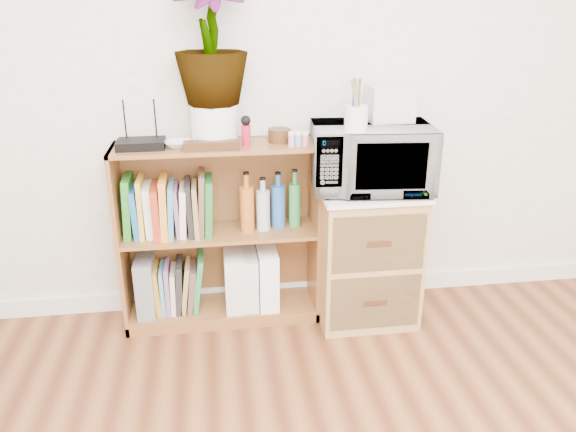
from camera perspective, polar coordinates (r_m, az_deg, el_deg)
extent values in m
cube|color=white|center=(3.23, -0.38, -7.55)|extent=(4.00, 0.02, 0.10)
cube|color=brown|center=(2.89, -6.91, -1.93)|extent=(1.00, 0.30, 0.95)
cube|color=#9E7542|center=(2.98, 7.83, -3.90)|extent=(0.50, 0.45, 0.70)
imported|color=silver|center=(2.79, 8.43, 5.89)|extent=(0.61, 0.44, 0.32)
cylinder|color=white|center=(2.61, 6.91, 9.82)|extent=(0.11, 0.11, 0.12)
cube|color=silver|center=(2.86, 10.30, 11.16)|extent=(0.21, 0.18, 0.17)
cube|color=black|center=(2.74, -14.69, 7.10)|extent=(0.22, 0.15, 0.04)
imported|color=silver|center=(2.71, -11.06, 7.19)|extent=(0.13, 0.13, 0.03)
cylinder|color=white|center=(2.74, -7.48, 9.23)|extent=(0.22, 0.22, 0.19)
imported|color=#2F722D|center=(2.69, -7.90, 17.47)|extent=(0.34, 0.34, 0.60)
cube|color=#351E0E|center=(2.64, -7.76, 7.11)|extent=(0.26, 0.06, 0.04)
cylinder|color=#B0152B|center=(2.70, -4.28, 8.17)|extent=(0.04, 0.04, 0.10)
cylinder|color=#3C2310|center=(2.76, -0.89, 8.20)|extent=(0.11, 0.11, 0.06)
cube|color=#D17484|center=(2.68, 1.04, 7.72)|extent=(0.12, 0.04, 0.06)
cube|color=slate|center=(3.03, -14.21, -6.71)|extent=(0.09, 0.24, 0.30)
cube|color=silver|center=(2.99, -5.51, -6.37)|extent=(0.10, 0.25, 0.31)
cube|color=silver|center=(3.00, -4.06, -6.42)|extent=(0.09, 0.23, 0.29)
cube|color=white|center=(3.00, -2.11, -6.10)|extent=(0.10, 0.25, 0.32)
cube|color=#278322|center=(2.86, -15.95, 0.86)|extent=(0.05, 0.20, 0.30)
cube|color=#1C5CAD|center=(2.86, -15.18, 0.39)|extent=(0.04, 0.20, 0.25)
cube|color=gold|center=(2.85, -14.64, 0.91)|extent=(0.02, 0.20, 0.30)
cube|color=white|center=(2.86, -13.94, 0.52)|extent=(0.04, 0.20, 0.25)
cube|color=#AC321D|center=(2.85, -13.16, 0.62)|extent=(0.04, 0.20, 0.26)
cube|color=orange|center=(2.84, -12.44, 1.03)|extent=(0.04, 0.20, 0.30)
cube|color=teal|center=(2.84, -11.75, 0.76)|extent=(0.04, 0.20, 0.27)
cube|color=#866191|center=(2.85, -11.19, 0.58)|extent=(0.03, 0.20, 0.24)
cube|color=#FFDBC6|center=(2.84, -10.59, 0.62)|extent=(0.04, 0.20, 0.25)
cube|color=black|center=(2.84, -9.94, 0.89)|extent=(0.04, 0.20, 0.27)
cube|color=olive|center=(2.84, -9.34, 0.82)|extent=(0.03, 0.20, 0.26)
cube|color=brown|center=(2.83, -8.78, 1.32)|extent=(0.04, 0.20, 0.31)
cube|color=#1D6D29|center=(2.83, -8.07, 1.08)|extent=(0.05, 0.20, 0.28)
cylinder|color=#B65F22|center=(2.83, -4.24, 1.49)|extent=(0.07, 0.07, 0.30)
cylinder|color=silver|center=(2.85, -2.58, 1.22)|extent=(0.07, 0.07, 0.27)
cylinder|color=#245CAC|center=(2.85, -0.96, 1.45)|extent=(0.07, 0.07, 0.28)
cylinder|color=#328A42|center=(2.86, 0.72, 1.65)|extent=(0.06, 0.06, 0.29)
cylinder|color=yellow|center=(2.87, 2.15, 1.57)|extent=(0.07, 0.07, 0.28)
cube|color=#BC8821|center=(3.03, -13.09, -7.13)|extent=(0.04, 0.19, 0.25)
cube|color=teal|center=(3.03, -12.56, -7.14)|extent=(0.02, 0.19, 0.24)
cube|color=#855B89|center=(3.02, -12.09, -6.99)|extent=(0.02, 0.19, 0.26)
cube|color=beige|center=(3.03, -11.54, -7.25)|extent=(0.03, 0.19, 0.23)
cube|color=black|center=(3.02, -10.96, -6.88)|extent=(0.05, 0.19, 0.27)
cube|color=#998446|center=(3.02, -10.35, -6.94)|extent=(0.06, 0.19, 0.26)
cube|color=brown|center=(3.02, -9.73, -7.08)|extent=(0.06, 0.19, 0.24)
cube|color=#228244|center=(3.01, -9.12, -6.55)|extent=(0.07, 0.19, 0.30)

